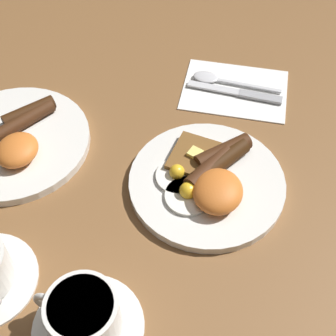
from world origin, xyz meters
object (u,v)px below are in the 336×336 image
object	(u,v)px
breakfast_plate_near	(208,179)
breakfast_plate_far	(14,141)
teacup_near	(84,318)
spoon	(215,79)
knife	(240,93)

from	to	relation	value
breakfast_plate_near	breakfast_plate_far	size ratio (longest dim) A/B	0.95
breakfast_plate_near	teacup_near	distance (m)	0.28
teacup_near	spoon	xyz separation A→B (m)	(0.50, -0.05, -0.02)
teacup_near	breakfast_plate_far	bearing A→B (deg)	42.70
spoon	teacup_near	bearing A→B (deg)	83.78
breakfast_plate_far	spoon	size ratio (longest dim) A/B	1.53
breakfast_plate_near	knife	distance (m)	0.22
knife	spoon	xyz separation A→B (m)	(0.02, 0.05, 0.00)
teacup_near	breakfast_plate_near	bearing A→B (deg)	-19.80
breakfast_plate_far	teacup_near	xyz separation A→B (m)	(-0.25, -0.23, 0.02)
spoon	breakfast_plate_far	bearing A→B (deg)	40.90
breakfast_plate_near	teacup_near	xyz separation A→B (m)	(-0.26, 0.09, 0.02)
breakfast_plate_near	knife	size ratio (longest dim) A/B	1.38
breakfast_plate_far	spoon	xyz separation A→B (m)	(0.25, -0.28, -0.00)
breakfast_plate_far	spoon	distance (m)	0.38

